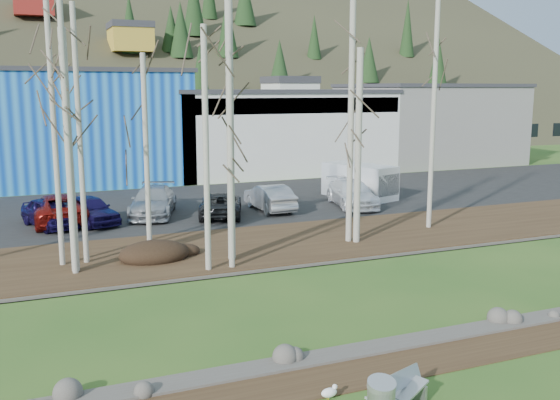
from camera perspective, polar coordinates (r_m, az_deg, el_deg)
name	(u,v)px	position (r m, az deg, el deg)	size (l,w,h in m)	color
dirt_strip	(364,370)	(16.14, 7.69, -15.16)	(80.00, 1.80, 0.03)	#382616
near_bank_rocks	(345,355)	(16.94, 5.95, -13.91)	(80.00, 0.80, 0.50)	#47423D
river	(284,305)	(20.37, 0.41, -9.62)	(80.00, 8.00, 0.90)	black
far_bank_rocks	(243,271)	(24.01, -3.41, -6.53)	(80.00, 0.80, 0.46)	#47423D
far_bank	(219,250)	(26.93, -5.64, -4.55)	(80.00, 7.00, 0.15)	#382616
parking_lot	(166,207)	(36.88, -10.37, -0.66)	(80.00, 14.00, 0.14)	black
building_blue	(43,126)	(49.57, -20.83, 6.35)	(20.40, 12.24, 8.30)	#0E42AE
building_white	(270,130)	(53.25, -0.94, 6.42)	(18.36, 12.24, 6.80)	silver
building_grey	(427,123)	(60.94, 13.30, 6.86)	(14.28, 12.24, 7.30)	gray
hillside	(72,11)	(95.35, -18.52, 16.05)	(160.00, 72.00, 35.00)	#332E1F
bench_damaged	(397,393)	(14.39, 10.64, -16.97)	(1.75, 1.05, 0.74)	#A4A6A8
seagull	(330,392)	(14.67, 4.56, -17.11)	(0.46, 0.21, 0.33)	gold
dirt_mound	(154,252)	(25.53, -11.44, -4.72)	(2.81, 1.98, 0.55)	black
birch_1	(55,137)	(24.95, -19.91, 5.43)	(0.21, 0.21, 9.89)	beige
birch_2	(69,153)	(23.96, -18.73, 4.09)	(0.29, 0.29, 8.86)	beige
birch_3	(66,113)	(23.58, -18.97, 7.53)	(0.21, 0.21, 11.77)	beige
birch_4	(230,132)	(24.43, -4.57, 6.18)	(0.30, 0.30, 10.12)	beige
birch_5	(146,155)	(25.87, -12.12, 4.00)	(0.22, 0.22, 8.13)	beige
birch_6	(230,150)	(23.27, -4.55, 4.59)	(0.22, 0.22, 8.99)	beige
birch_7	(351,108)	(27.41, 6.52, 8.40)	(0.26, 0.26, 11.86)	beige
birch_8	(358,147)	(27.39, 7.17, 4.82)	(0.29, 0.29, 8.46)	beige
birch_9	(434,107)	(30.94, 13.87, 8.30)	(0.23, 0.23, 11.78)	beige
birch_10	(80,136)	(25.00, -17.85, 5.56)	(0.21, 0.21, 9.89)	beige
birch_11	(206,151)	(23.01, -6.78, 4.48)	(0.22, 0.22, 8.99)	beige
car_2	(58,208)	(33.56, -19.62, -0.73)	(2.49, 5.40, 1.50)	maroon
car_3	(153,201)	(34.17, -11.52, -0.12)	(2.16, 5.31, 1.54)	#A0A3A8
car_4	(90,210)	(32.85, -16.99, -0.87)	(1.69, 4.21, 1.44)	#160F43
car_5	(270,197)	(34.91, -0.96, 0.24)	(1.55, 4.45, 1.47)	#AFAFB1
car_6	(221,204)	(33.52, -5.42, -0.38)	(2.12, 4.61, 1.28)	#252628
car_7	(352,193)	(36.40, 6.61, 0.60)	(2.09, 5.15, 1.49)	white
car_8	(50,213)	(32.74, -20.29, -1.09)	(1.69, 4.21, 1.44)	#160F43
van_white	(362,181)	(39.20, 7.49, 1.71)	(3.37, 5.15, 2.09)	white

